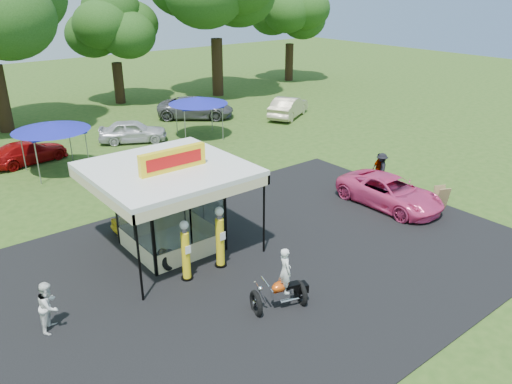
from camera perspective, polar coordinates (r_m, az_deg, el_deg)
ground at (r=17.52m, az=4.64°, el=-10.55°), size 120.00×120.00×0.00m
asphalt_apron at (r=18.78m, az=0.45°, el=-7.90°), size 20.00×14.00×0.04m
gas_station_kiosk at (r=19.21m, az=-9.85°, el=-1.59°), size 5.40×5.40×4.18m
gas_pump_left at (r=17.36m, az=-8.04°, el=-6.81°), size 0.43×0.43×2.28m
gas_pump_right at (r=17.98m, az=-4.14°, el=-5.34°), size 0.45×0.45×2.39m
motorcycle at (r=15.99m, az=3.09°, el=-10.46°), size 1.93×1.33×2.19m
spare_tires at (r=18.43m, az=-10.28°, el=-7.58°), size 1.01×0.94×0.82m
a_frame_sign at (r=24.35m, az=20.41°, el=-0.59°), size 0.63×0.73×1.04m
kiosk_car at (r=21.55m, az=-12.50°, el=-2.82°), size 2.82×1.13×0.96m
pink_sedan at (r=23.79m, az=15.04°, el=0.01°), size 2.36×5.06×1.40m
spectator_west at (r=16.28m, az=-22.58°, el=-11.94°), size 0.96×0.99×1.61m
spectator_east_a at (r=26.44m, az=14.13°, el=2.65°), size 1.17×1.13×1.60m
spectator_east_b at (r=26.64m, az=13.89°, el=2.76°), size 0.93×0.46×1.53m
bg_car_b at (r=31.46m, az=-24.62°, el=4.16°), size 4.65×2.53×1.28m
bg_car_c at (r=33.43m, az=-13.90°, el=6.77°), size 4.60×3.53×1.46m
bg_car_d at (r=38.81m, az=-6.91°, el=9.55°), size 6.07×5.63×1.58m
bg_car_e at (r=38.82m, az=3.72°, el=9.67°), size 5.03×3.79×1.59m
tent_west at (r=28.80m, az=-22.40°, el=6.93°), size 4.04×4.04×2.82m
tent_east at (r=33.41m, az=-6.63°, el=10.34°), size 3.89×3.89×2.72m
oak_far_d at (r=44.37m, az=-16.02°, el=17.40°), size 7.95×7.95×9.46m
oak_far_f at (r=53.63m, az=3.95°, el=19.52°), size 8.45×8.45×10.19m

